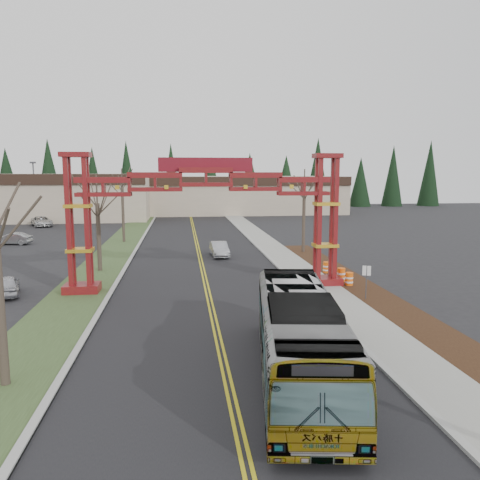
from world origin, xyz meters
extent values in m
plane|color=black|center=(0.00, 0.00, 0.00)|extent=(200.00, 200.00, 0.00)
cube|color=black|center=(0.00, 25.00, 0.01)|extent=(12.00, 110.00, 0.02)
cube|color=gold|center=(-0.12, 25.00, 0.03)|extent=(0.12, 100.00, 0.01)
cube|color=gold|center=(0.12, 25.00, 0.03)|extent=(0.12, 100.00, 0.01)
cube|color=#A5A6A0|center=(6.15, 25.00, 0.07)|extent=(0.30, 110.00, 0.15)
cube|color=gray|center=(7.60, 25.00, 0.08)|extent=(2.60, 110.00, 0.14)
cube|color=black|center=(10.20, 10.00, 0.06)|extent=(2.60, 50.00, 0.12)
cube|color=#364924|center=(-8.00, 25.00, 0.04)|extent=(4.00, 110.00, 0.08)
cube|color=#A5A6A0|center=(-6.15, 25.00, 0.07)|extent=(0.30, 110.00, 0.15)
cube|color=maroon|center=(-8.00, 18.00, 0.30)|extent=(2.20, 1.60, 0.60)
cube|color=maroon|center=(-8.55, 17.65, 4.60)|extent=(0.28, 0.28, 8.00)
cube|color=maroon|center=(-7.45, 17.65, 4.60)|extent=(0.28, 0.28, 8.00)
cube|color=maroon|center=(-8.55, 18.35, 4.60)|extent=(0.28, 0.28, 8.00)
cube|color=maroon|center=(-7.45, 18.35, 4.60)|extent=(0.28, 0.28, 8.00)
cube|color=gold|center=(-8.00, 18.00, 2.80)|extent=(1.60, 1.10, 0.22)
cube|color=gold|center=(-8.00, 18.00, 5.60)|extent=(1.60, 1.10, 0.22)
cube|color=maroon|center=(-8.00, 18.00, 8.75)|extent=(1.80, 1.20, 0.30)
cube|color=maroon|center=(8.00, 18.00, 0.30)|extent=(2.20, 1.60, 0.60)
cube|color=maroon|center=(7.45, 17.65, 4.60)|extent=(0.28, 0.28, 8.00)
cube|color=maroon|center=(8.55, 17.65, 4.60)|extent=(0.28, 0.28, 8.00)
cube|color=maroon|center=(7.45, 18.35, 4.60)|extent=(0.28, 0.28, 8.00)
cube|color=maroon|center=(8.55, 18.35, 4.60)|extent=(0.28, 0.28, 8.00)
cube|color=gold|center=(8.00, 18.00, 2.80)|extent=(1.60, 1.10, 0.22)
cube|color=gold|center=(8.00, 18.00, 5.60)|extent=(1.60, 1.10, 0.22)
cube|color=maroon|center=(8.00, 18.00, 8.75)|extent=(1.80, 1.20, 0.30)
cube|color=maroon|center=(0.00, 18.00, 7.50)|extent=(16.00, 0.90, 1.00)
cube|color=maroon|center=(0.00, 18.00, 6.60)|extent=(16.00, 0.90, 0.60)
cube|color=maroon|center=(0.00, 18.00, 8.15)|extent=(6.00, 0.25, 0.90)
cube|color=tan|center=(-30.00, 72.00, 3.75)|extent=(46.00, 22.00, 7.50)
cube|color=tan|center=(10.00, 80.00, 3.50)|extent=(38.00, 20.00, 7.00)
cube|color=black|center=(10.00, 69.90, 6.20)|extent=(38.00, 0.40, 1.60)
cone|color=black|center=(-38.00, 92.00, 6.50)|extent=(5.60, 5.60, 13.00)
cylinder|color=#382D26|center=(-38.00, 92.00, 0.80)|extent=(0.80, 0.80, 1.60)
cone|color=black|center=(-29.50, 92.00, 6.50)|extent=(5.60, 5.60, 13.00)
cylinder|color=#382D26|center=(-29.50, 92.00, 0.80)|extent=(0.80, 0.80, 1.60)
cone|color=black|center=(-21.00, 92.00, 6.50)|extent=(5.60, 5.60, 13.00)
cylinder|color=#382D26|center=(-21.00, 92.00, 0.80)|extent=(0.80, 0.80, 1.60)
cone|color=black|center=(-12.50, 92.00, 6.50)|extent=(5.60, 5.60, 13.00)
cylinder|color=#382D26|center=(-12.50, 92.00, 0.80)|extent=(0.80, 0.80, 1.60)
cone|color=black|center=(-4.00, 92.00, 6.50)|extent=(5.60, 5.60, 13.00)
cylinder|color=#382D26|center=(-4.00, 92.00, 0.80)|extent=(0.80, 0.80, 1.60)
cone|color=black|center=(4.50, 92.00, 6.50)|extent=(5.60, 5.60, 13.00)
cylinder|color=#382D26|center=(4.50, 92.00, 0.80)|extent=(0.80, 0.80, 1.60)
cone|color=black|center=(13.00, 92.00, 6.50)|extent=(5.60, 5.60, 13.00)
cylinder|color=#382D26|center=(13.00, 92.00, 0.80)|extent=(0.80, 0.80, 1.60)
cone|color=black|center=(21.50, 92.00, 6.50)|extent=(5.60, 5.60, 13.00)
cylinder|color=#382D26|center=(21.50, 92.00, 0.80)|extent=(0.80, 0.80, 1.60)
cone|color=black|center=(30.00, 92.00, 6.50)|extent=(5.60, 5.60, 13.00)
cylinder|color=#382D26|center=(30.00, 92.00, 0.80)|extent=(0.80, 0.80, 1.60)
cone|color=black|center=(38.50, 92.00, 6.50)|extent=(5.60, 5.60, 13.00)
cylinder|color=#382D26|center=(38.50, 92.00, 0.80)|extent=(0.80, 0.80, 1.60)
cone|color=black|center=(47.00, 92.00, 6.50)|extent=(5.60, 5.60, 13.00)
cylinder|color=#382D26|center=(47.00, 92.00, 0.80)|extent=(0.80, 0.80, 1.60)
cone|color=black|center=(55.50, 92.00, 6.50)|extent=(5.60, 5.60, 13.00)
cylinder|color=#382D26|center=(55.50, 92.00, 0.80)|extent=(0.80, 0.80, 1.60)
imported|color=#94979B|center=(2.65, 4.03, 1.62)|extent=(4.40, 11.92, 3.24)
imported|color=#A5A8AD|center=(1.80, 30.23, 0.67)|extent=(1.67, 4.15, 1.34)
imported|color=#B1B2B9|center=(-12.59, 18.00, 0.64)|extent=(2.56, 4.05, 1.29)
imported|color=gray|center=(-19.66, 40.23, 0.63)|extent=(3.99, 1.91, 1.26)
imported|color=silver|center=(-21.65, 57.99, 0.72)|extent=(4.34, 5.74, 1.45)
cylinder|color=#382D26|center=(-8.00, 4.69, 2.86)|extent=(0.33, 0.33, 5.71)
cylinder|color=#382D26|center=(-8.00, 24.77, 2.66)|extent=(0.33, 0.33, 5.32)
cylinder|color=#382D26|center=(-8.00, 24.77, 6.35)|extent=(0.12, 0.12, 2.27)
cylinder|color=#382D26|center=(-8.00, 40.40, 3.06)|extent=(0.30, 0.30, 6.13)
cylinder|color=#382D26|center=(-8.00, 40.40, 7.08)|extent=(0.11, 0.11, 2.09)
cylinder|color=#382D26|center=(10.00, 31.18, 3.00)|extent=(0.31, 0.31, 6.00)
cylinder|color=#382D26|center=(10.00, 31.18, 6.96)|extent=(0.12, 0.12, 2.11)
cylinder|color=#3F3F44|center=(-23.56, 61.90, 4.54)|extent=(0.20, 0.20, 9.09)
cube|color=#3F3F44|center=(-23.56, 61.90, 9.19)|extent=(0.81, 0.40, 0.25)
cylinder|color=#3F3F44|center=(9.32, 13.97, 1.07)|extent=(0.06, 0.06, 2.15)
cube|color=white|center=(9.32, 13.97, 1.86)|extent=(0.47, 0.20, 0.59)
cylinder|color=#FD620E|center=(9.57, 17.47, 0.49)|extent=(0.51, 0.51, 0.99)
cylinder|color=white|center=(9.57, 17.47, 0.64)|extent=(0.53, 0.53, 0.12)
cylinder|color=white|center=(9.57, 17.47, 0.35)|extent=(0.53, 0.53, 0.12)
cylinder|color=#FD620E|center=(9.39, 18.58, 0.53)|extent=(0.55, 0.55, 1.07)
cylinder|color=white|center=(9.39, 18.58, 0.69)|extent=(0.58, 0.58, 0.13)
cylinder|color=white|center=(9.39, 18.58, 0.37)|extent=(0.58, 0.58, 0.13)
cylinder|color=#FD620E|center=(9.27, 21.57, 0.47)|extent=(0.49, 0.49, 0.95)
cylinder|color=white|center=(9.27, 21.57, 0.61)|extent=(0.51, 0.51, 0.11)
cylinder|color=white|center=(9.27, 21.57, 0.33)|extent=(0.51, 0.51, 0.11)
camera|label=1|loc=(-1.58, -12.20, 7.62)|focal=35.00mm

